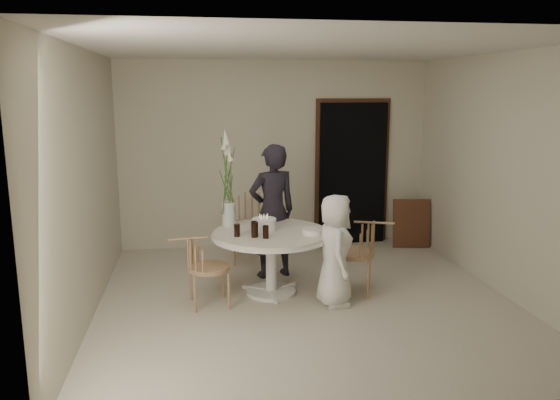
{
  "coord_description": "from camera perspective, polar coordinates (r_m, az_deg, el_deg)",
  "views": [
    {
      "loc": [
        -1.16,
        -5.6,
        2.29
      ],
      "look_at": [
        -0.24,
        0.3,
        1.08
      ],
      "focal_mm": 35.0,
      "sensor_mm": 36.0,
      "label": 1
    }
  ],
  "objects": [
    {
      "name": "birthday_cake",
      "position": [
        6.16,
        -1.69,
        -2.55
      ],
      "size": [
        0.28,
        0.28,
        0.18
      ],
      "rotation": [
        0.0,
        0.0,
        -0.03
      ],
      "color": "white",
      "rests_on": "table"
    },
    {
      "name": "plate_stack",
      "position": [
        6.01,
        3.45,
        -3.29
      ],
      "size": [
        0.3,
        0.3,
        0.06
      ],
      "primitive_type": "cylinder",
      "rotation": [
        0.0,
        0.0,
        -0.41
      ],
      "color": "white",
      "rests_on": "table"
    },
    {
      "name": "chair_far",
      "position": [
        7.44,
        -2.97,
        -1.61
      ],
      "size": [
        0.57,
        0.61,
        0.94
      ],
      "rotation": [
        0.0,
        0.0,
        -0.17
      ],
      "color": "tan",
      "rests_on": "ground"
    },
    {
      "name": "cola_tumbler_a",
      "position": [
        5.86,
        -2.66,
        -3.11
      ],
      "size": [
        0.09,
        0.09,
        0.16
      ],
      "primitive_type": "cylinder",
      "rotation": [
        0.0,
        0.0,
        0.13
      ],
      "color": "black",
      "rests_on": "table"
    },
    {
      "name": "picture_frame",
      "position": [
        8.25,
        13.56,
        -2.39
      ],
      "size": [
        0.56,
        0.25,
        0.71
      ],
      "primitive_type": "cube",
      "rotation": [
        -0.17,
        0.0,
        -0.17
      ],
      "color": "#53331C",
      "rests_on": "ground"
    },
    {
      "name": "ground",
      "position": [
        6.16,
        2.69,
        -10.35
      ],
      "size": [
        4.5,
        4.5,
        0.0
      ],
      "primitive_type": "plane",
      "color": "beige",
      "rests_on": "ground"
    },
    {
      "name": "cola_tumbler_d",
      "position": [
        6.04,
        -2.72,
        -2.84
      ],
      "size": [
        0.08,
        0.08,
        0.13
      ],
      "primitive_type": "cylinder",
      "rotation": [
        0.0,
        0.0,
        -0.29
      ],
      "color": "black",
      "rests_on": "table"
    },
    {
      "name": "door_trim",
      "position": [
        8.25,
        7.51,
        3.17
      ],
      "size": [
        1.12,
        0.03,
        2.22
      ],
      "primitive_type": "cube",
      "color": "#53331C",
      "rests_on": "ground"
    },
    {
      "name": "boy",
      "position": [
        5.87,
        5.77,
        -5.25
      ],
      "size": [
        0.44,
        0.63,
        1.21
      ],
      "primitive_type": "imported",
      "rotation": [
        0.0,
        0.0,
        1.47
      ],
      "color": "white",
      "rests_on": "ground"
    },
    {
      "name": "flower_vase",
      "position": [
        6.27,
        -5.45,
        1.42
      ],
      "size": [
        0.15,
        0.15,
        1.13
      ],
      "rotation": [
        0.0,
        0.0,
        -0.06
      ],
      "color": "silver",
      "rests_on": "table"
    },
    {
      "name": "girl",
      "position": [
        6.67,
        -0.79,
        -1.19
      ],
      "size": [
        0.68,
        0.54,
        1.65
      ],
      "primitive_type": "imported",
      "rotation": [
        0.0,
        0.0,
        3.4
      ],
      "color": "black",
      "rests_on": "ground"
    },
    {
      "name": "room_shell",
      "position": [
        5.75,
        2.84,
        4.8
      ],
      "size": [
        4.5,
        4.5,
        4.5
      ],
      "color": "silver",
      "rests_on": "ground"
    },
    {
      "name": "cola_tumbler_c",
      "position": [
        5.91,
        -4.51,
        -3.16
      ],
      "size": [
        0.08,
        0.08,
        0.14
      ],
      "primitive_type": "cylinder",
      "rotation": [
        0.0,
        0.0,
        -0.36
      ],
      "color": "black",
      "rests_on": "table"
    },
    {
      "name": "cola_tumbler_b",
      "position": [
        5.82,
        -1.5,
        -3.36
      ],
      "size": [
        0.07,
        0.07,
        0.14
      ],
      "primitive_type": "cylinder",
      "rotation": [
        0.0,
        0.0,
        -0.17
      ],
      "color": "black",
      "rests_on": "table"
    },
    {
      "name": "chair_right",
      "position": [
        6.26,
        8.66,
        -4.8
      ],
      "size": [
        0.6,
        0.58,
        0.85
      ],
      "rotation": [
        0.0,
        0.0,
        -1.92
      ],
      "color": "tan",
      "rests_on": "ground"
    },
    {
      "name": "chair_left",
      "position": [
        5.88,
        -8.51,
        -6.35
      ],
      "size": [
        0.5,
        0.46,
        0.77
      ],
      "rotation": [
        0.0,
        0.0,
        1.69
      ],
      "color": "tan",
      "rests_on": "ground"
    },
    {
      "name": "table",
      "position": [
        6.13,
        -0.94,
        -4.34
      ],
      "size": [
        1.33,
        1.33,
        0.73
      ],
      "color": "white",
      "rests_on": "ground"
    },
    {
      "name": "doorway",
      "position": [
        8.22,
        7.57,
        2.71
      ],
      "size": [
        1.0,
        0.1,
        2.1
      ],
      "primitive_type": "cube",
      "color": "black",
      "rests_on": "ground"
    }
  ]
}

